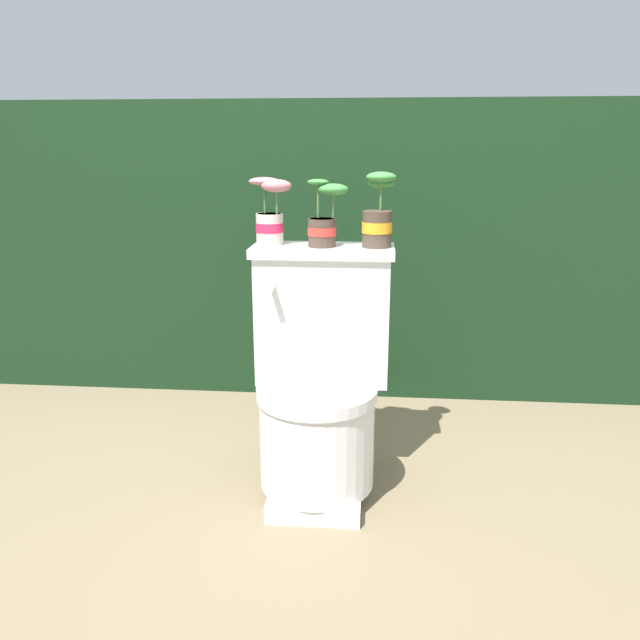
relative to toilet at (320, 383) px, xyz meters
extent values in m
plane|color=#75664C|center=(-0.03, -0.08, -0.35)|extent=(12.00, 12.00, 0.00)
cube|color=black|center=(-0.03, 1.22, 0.28)|extent=(4.28, 0.96, 1.25)
cube|color=silver|center=(0.00, -0.09, -0.32)|extent=(0.28, 0.34, 0.05)
cylinder|color=silver|center=(0.00, -0.09, -0.15)|extent=(0.35, 0.35, 0.28)
cylinder|color=silver|center=(0.00, -0.09, 0.01)|extent=(0.37, 0.37, 0.04)
cube|color=silver|center=(0.00, 0.12, 0.18)|extent=(0.43, 0.18, 0.42)
cube|color=silver|center=(0.00, 0.12, 0.40)|extent=(0.45, 0.20, 0.03)
cylinder|color=silver|center=(-0.15, 0.00, 0.30)|extent=(0.02, 0.05, 0.02)
cylinder|color=beige|center=(-0.17, 0.14, 0.47)|extent=(0.09, 0.09, 0.10)
cylinder|color=#D1234C|center=(-0.17, 0.14, 0.47)|extent=(0.09, 0.09, 0.03)
cylinder|color=#332319|center=(-0.17, 0.14, 0.51)|extent=(0.08, 0.08, 0.01)
cylinder|color=#4C753D|center=(-0.15, 0.12, 0.55)|extent=(0.01, 0.01, 0.08)
ellipsoid|color=#B26B75|center=(-0.15, 0.12, 0.60)|extent=(0.10, 0.07, 0.04)
cylinder|color=#4C753D|center=(-0.19, 0.14, 0.56)|extent=(0.01, 0.01, 0.09)
ellipsoid|color=#B26B75|center=(-0.19, 0.14, 0.62)|extent=(0.10, 0.07, 0.03)
cylinder|color=#47382D|center=(0.00, 0.10, 0.46)|extent=(0.09, 0.09, 0.09)
cylinder|color=red|center=(0.00, 0.10, 0.47)|extent=(0.09, 0.09, 0.03)
cylinder|color=#332319|center=(0.00, 0.10, 0.50)|extent=(0.08, 0.08, 0.01)
cylinder|color=#4C753D|center=(-0.02, 0.13, 0.56)|extent=(0.01, 0.01, 0.10)
ellipsoid|color=#387F38|center=(-0.02, 0.13, 0.62)|extent=(0.07, 0.05, 0.02)
cylinder|color=#4C753D|center=(0.03, 0.12, 0.54)|extent=(0.01, 0.01, 0.08)
ellipsoid|color=#387F38|center=(0.03, 0.12, 0.59)|extent=(0.09, 0.07, 0.04)
cylinder|color=#47382D|center=(0.17, 0.11, 0.47)|extent=(0.09, 0.09, 0.11)
cylinder|color=orange|center=(0.17, 0.11, 0.48)|extent=(0.09, 0.09, 0.03)
cylinder|color=#332319|center=(0.17, 0.11, 0.52)|extent=(0.08, 0.08, 0.01)
cylinder|color=#4C753D|center=(0.18, 0.14, 0.57)|extent=(0.01, 0.01, 0.07)
ellipsoid|color=#387F38|center=(0.18, 0.14, 0.61)|extent=(0.08, 0.06, 0.03)
cylinder|color=#4C753D|center=(0.18, 0.12, 0.58)|extent=(0.01, 0.01, 0.09)
ellipsoid|color=#387F38|center=(0.18, 0.12, 0.63)|extent=(0.09, 0.07, 0.03)
camera|label=1|loc=(0.16, -1.84, 0.72)|focal=35.00mm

